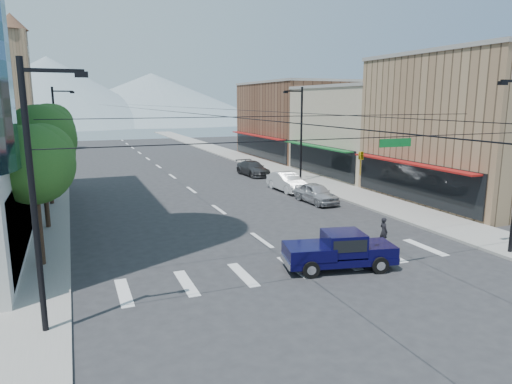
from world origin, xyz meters
TOP-DOWN VIEW (x-y plane):
  - ground at (0.00, 0.00)m, footprint 160.00×160.00m
  - sidewalk_left at (-12.00, 40.00)m, footprint 4.00×120.00m
  - sidewalk_right at (12.00, 40.00)m, footprint 4.00×120.00m
  - shop_near at (20.00, 10.00)m, footprint 12.00×14.00m
  - shop_mid at (20.00, 24.00)m, footprint 12.00×14.00m
  - shop_far at (20.00, 40.00)m, footprint 12.00×18.00m
  - clock_tower at (-16.50, 62.00)m, footprint 4.80×4.80m
  - mountain_left at (-15.00, 150.00)m, footprint 80.00×80.00m
  - mountain_right at (20.00, 160.00)m, footprint 90.00×90.00m
  - tree_near at (-11.07, 6.10)m, footprint 3.65×3.64m
  - tree_midnear at (-11.07, 13.10)m, footprint 4.09×4.09m
  - tree_midfar at (-11.07, 20.10)m, footprint 3.65×3.64m
  - tree_far at (-11.07, 27.10)m, footprint 4.09×4.09m
  - signal_rig at (0.19, -1.00)m, footprint 21.80×0.20m
  - lamp_pole_nw at (-10.67, 30.00)m, footprint 2.00×0.25m
  - lamp_pole_ne at (10.67, 22.00)m, footprint 2.00×0.25m
  - pickup_truck at (1.60, 0.56)m, footprint 5.46×2.90m
  - pedestrian at (5.75, 2.67)m, footprint 0.40×0.58m
  - parked_car_near at (7.60, 13.30)m, footprint 2.04×4.53m
  - parked_car_mid at (7.60, 18.39)m, footprint 1.91×4.98m
  - parked_car_far at (8.00, 27.43)m, footprint 2.43×5.28m

SIDE VIEW (x-z plane):
  - ground at x=0.00m, z-range 0.00..0.00m
  - sidewalk_left at x=-12.00m, z-range 0.00..0.15m
  - sidewalk_right at x=12.00m, z-range 0.00..0.15m
  - parked_car_far at x=8.00m, z-range 0.00..1.50m
  - parked_car_near at x=7.60m, z-range 0.00..1.51m
  - pedestrian at x=5.75m, z-range 0.00..1.55m
  - parked_car_mid at x=7.60m, z-range 0.00..1.62m
  - pickup_truck at x=1.60m, z-range 0.04..1.80m
  - shop_mid at x=20.00m, z-range 0.00..9.00m
  - signal_rig at x=0.19m, z-range 0.14..9.14m
  - lamp_pole_nw at x=-10.67m, z-range 0.44..9.44m
  - lamp_pole_ne at x=10.67m, z-range 0.44..9.44m
  - tree_near at x=-11.07m, z-range 1.64..8.34m
  - tree_midfar at x=-11.07m, z-range 1.64..8.34m
  - shop_far at x=20.00m, z-range 0.00..10.00m
  - shop_near at x=20.00m, z-range 0.00..11.00m
  - tree_midnear at x=-11.07m, z-range 1.83..9.35m
  - tree_far at x=-11.07m, z-range 1.83..9.35m
  - mountain_right at x=20.00m, z-range 0.00..18.00m
  - clock_tower at x=-16.50m, z-range 0.44..20.84m
  - mountain_left at x=-15.00m, z-range 0.00..22.00m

